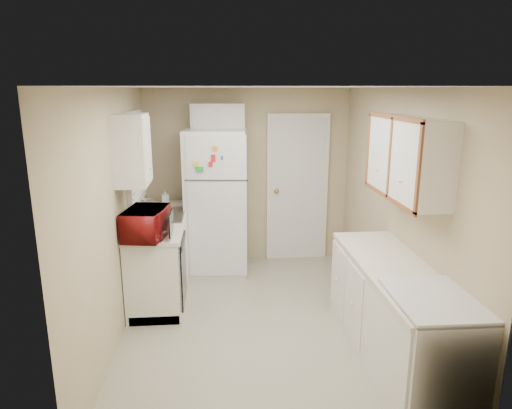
{
  "coord_description": "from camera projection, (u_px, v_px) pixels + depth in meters",
  "views": [
    {
      "loc": [
        -0.41,
        -4.34,
        2.39
      ],
      "look_at": [
        0.0,
        0.5,
        1.15
      ],
      "focal_mm": 32.0,
      "sensor_mm": 36.0,
      "label": 1
    }
  ],
  "objects": [
    {
      "name": "floor",
      "position": [
        260.0,
        322.0,
        4.81
      ],
      "size": [
        3.8,
        3.8,
        0.0
      ],
      "primitive_type": "plane",
      "color": "#B4B099",
      "rests_on": "ground"
    },
    {
      "name": "ceiling",
      "position": [
        261.0,
        87.0,
        4.22
      ],
      "size": [
        3.8,
        3.8,
        0.0
      ],
      "primitive_type": "plane",
      "color": "white",
      "rests_on": "floor"
    },
    {
      "name": "wall_left",
      "position": [
        116.0,
        215.0,
        4.4
      ],
      "size": [
        3.8,
        3.8,
        0.0
      ],
      "primitive_type": "plane",
      "color": "tan",
      "rests_on": "floor"
    },
    {
      "name": "wall_right",
      "position": [
        397.0,
        209.0,
        4.63
      ],
      "size": [
        3.8,
        3.8,
        0.0
      ],
      "primitive_type": "plane",
      "color": "tan",
      "rests_on": "floor"
    },
    {
      "name": "wall_back",
      "position": [
        247.0,
        176.0,
        6.35
      ],
      "size": [
        2.8,
        2.8,
        0.0
      ],
      "primitive_type": "plane",
      "color": "tan",
      "rests_on": "floor"
    },
    {
      "name": "wall_front",
      "position": [
        291.0,
        297.0,
        2.68
      ],
      "size": [
        2.8,
        2.8,
        0.0
      ],
      "primitive_type": "plane",
      "color": "tan",
      "rests_on": "floor"
    },
    {
      "name": "left_counter",
      "position": [
        162.0,
        255.0,
        5.48
      ],
      "size": [
        0.6,
        1.8,
        0.9
      ],
      "primitive_type": "cube",
      "color": "silver",
      "rests_on": "floor"
    },
    {
      "name": "dishwasher",
      "position": [
        183.0,
        270.0,
        4.91
      ],
      "size": [
        0.03,
        0.58,
        0.72
      ],
      "primitive_type": "cube",
      "color": "black",
      "rests_on": "floor"
    },
    {
      "name": "sink",
      "position": [
        162.0,
        218.0,
        5.52
      ],
      "size": [
        0.54,
        0.74,
        0.16
      ],
      "primitive_type": "cube",
      "color": "gray",
      "rests_on": "left_counter"
    },
    {
      "name": "microwave",
      "position": [
        146.0,
        224.0,
        4.64
      ],
      "size": [
        0.6,
        0.39,
        0.37
      ],
      "primitive_type": "imported",
      "rotation": [
        0.0,
        0.0,
        1.42
      ],
      "color": "maroon",
      "rests_on": "left_counter"
    },
    {
      "name": "soap_bottle",
      "position": [
        165.0,
        197.0,
        5.99
      ],
      "size": [
        0.11,
        0.11,
        0.2
      ],
      "primitive_type": "imported",
      "rotation": [
        0.0,
        0.0,
        0.21
      ],
      "color": "beige",
      "rests_on": "left_counter"
    },
    {
      "name": "window_blinds",
      "position": [
        136.0,
        158.0,
        5.32
      ],
      "size": [
        0.1,
        0.98,
        1.08
      ],
      "primitive_type": "cube",
      "color": "silver",
      "rests_on": "wall_left"
    },
    {
      "name": "upper_cabinet_left",
      "position": [
        132.0,
        150.0,
        4.47
      ],
      "size": [
        0.3,
        0.45,
        0.7
      ],
      "primitive_type": "cube",
      "color": "silver",
      "rests_on": "wall_left"
    },
    {
      "name": "refrigerator",
      "position": [
        217.0,
        201.0,
        6.02
      ],
      "size": [
        0.84,
        0.82,
        1.89
      ],
      "primitive_type": "cube",
      "rotation": [
        0.0,
        0.0,
        -0.09
      ],
      "color": "silver",
      "rests_on": "floor"
    },
    {
      "name": "cabinet_over_fridge",
      "position": [
        218.0,
        119.0,
        5.97
      ],
      "size": [
        0.7,
        0.3,
        0.4
      ],
      "primitive_type": "cube",
      "color": "silver",
      "rests_on": "wall_back"
    },
    {
      "name": "interior_door",
      "position": [
        297.0,
        189.0,
        6.41
      ],
      "size": [
        0.86,
        0.06,
        2.08
      ],
      "primitive_type": "cube",
      "color": "silver",
      "rests_on": "floor"
    },
    {
      "name": "right_counter",
      "position": [
        393.0,
        315.0,
        4.02
      ],
      "size": [
        0.6,
        2.0,
        0.9
      ],
      "primitive_type": "cube",
      "color": "silver",
      "rests_on": "floor"
    },
    {
      "name": "stove",
      "position": [
        432.0,
        354.0,
        3.39
      ],
      "size": [
        0.64,
        0.78,
        0.94
      ],
      "primitive_type": "cube",
      "rotation": [
        0.0,
        0.0,
        -0.02
      ],
      "color": "silver",
      "rests_on": "floor"
    },
    {
      "name": "upper_cabinet_right",
      "position": [
        408.0,
        158.0,
        3.99
      ],
      "size": [
        0.3,
        1.2,
        0.7
      ],
      "primitive_type": "cube",
      "color": "silver",
      "rests_on": "wall_right"
    }
  ]
}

